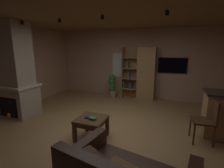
{
  "coord_description": "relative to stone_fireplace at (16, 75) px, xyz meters",
  "views": [
    {
      "loc": [
        1.4,
        -3.3,
        1.92
      ],
      "look_at": [
        0.0,
        0.4,
        1.05
      ],
      "focal_mm": 26.14,
      "sensor_mm": 36.0,
      "label": 1
    }
  ],
  "objects": [
    {
      "name": "wall_left",
      "position": [
        -0.58,
        0.05,
        0.13
      ],
      "size": [
        0.06,
        5.96,
        2.62
      ],
      "primitive_type": "cube",
      "color": "tan",
      "rests_on": "ground"
    },
    {
      "name": "window_pane_back",
      "position": [
        2.08,
        3.02,
        0.08
      ],
      "size": [
        0.65,
        0.01,
        0.94
      ],
      "primitive_type": "cube",
      "color": "white"
    },
    {
      "name": "wall_back",
      "position": [
        2.7,
        3.06,
        0.13
      ],
      "size": [
        6.63,
        0.06,
        2.62
      ],
      "primitive_type": "cube",
      "color": "tan",
      "rests_on": "ground"
    },
    {
      "name": "dining_chair",
      "position": [
        4.83,
        0.32,
        -0.66
      ],
      "size": [
        0.47,
        0.47,
        0.92
      ],
      "color": "#4C331E",
      "rests_on": "ground"
    },
    {
      "name": "track_light_spot_3",
      "position": [
        3.92,
        0.1,
        1.37
      ],
      "size": [
        0.07,
        0.07,
        0.09
      ],
      "primitive_type": "cylinder",
      "color": "black"
    },
    {
      "name": "ceiling",
      "position": [
        2.7,
        0.05,
        1.45
      ],
      "size": [
        6.51,
        5.96,
        0.02
      ],
      "primitive_type": "cube",
      "color": "brown"
    },
    {
      "name": "table_book_1",
      "position": [
        2.62,
        -0.47,
        -0.67
      ],
      "size": [
        0.15,
        0.1,
        0.03
      ],
      "primitive_type": "cube",
      "rotation": [
        0.0,
        0.0,
        -0.08
      ],
      "color": "#387247",
      "rests_on": "coffee_table"
    },
    {
      "name": "potted_floor_plant",
      "position": [
        1.88,
        2.63,
        -0.69
      ],
      "size": [
        0.3,
        0.29,
        0.92
      ],
      "color": "#9E896B",
      "rests_on": "ground"
    },
    {
      "name": "track_light_spot_1",
      "position": [
        1.52,
        0.1,
        1.37
      ],
      "size": [
        0.07,
        0.07,
        0.09
      ],
      "primitive_type": "cylinder",
      "color": "black"
    },
    {
      "name": "track_light_spot_2",
      "position": [
        2.63,
        0.08,
        1.37
      ],
      "size": [
        0.07,
        0.07,
        0.09
      ],
      "primitive_type": "cylinder",
      "color": "black"
    },
    {
      "name": "floor",
      "position": [
        2.7,
        0.05,
        -1.19
      ],
      "size": [
        6.51,
        5.96,
        0.02
      ],
      "primitive_type": "cube",
      "color": "#A37A4C",
      "rests_on": "ground"
    },
    {
      "name": "track_light_spot_0",
      "position": [
        0.45,
        0.01,
        1.37
      ],
      "size": [
        0.07,
        0.07,
        0.09
      ],
      "primitive_type": "cylinder",
      "color": "black"
    },
    {
      "name": "bookshelf_cabinet",
      "position": [
        3.09,
        2.78,
        -0.22
      ],
      "size": [
        1.23,
        0.41,
        1.96
      ],
      "color": "#A87F51",
      "rests_on": "ground"
    },
    {
      "name": "wall_mounted_tv",
      "position": [
        4.06,
        2.99,
        0.13
      ],
      "size": [
        0.98,
        0.06,
        0.55
      ],
      "color": "black"
    },
    {
      "name": "table_book_0",
      "position": [
        2.48,
        -0.42,
        -0.7
      ],
      "size": [
        0.15,
        0.12,
        0.02
      ],
      "primitive_type": "cube",
      "rotation": [
        0.0,
        0.0,
        0.19
      ],
      "color": "black",
      "rests_on": "coffee_table"
    },
    {
      "name": "stone_fireplace",
      "position": [
        0.0,
        0.0,
        0.0
      ],
      "size": [
        1.02,
        0.81,
        2.62
      ],
      "color": "tan",
      "rests_on": "ground"
    },
    {
      "name": "coffee_table",
      "position": [
        2.56,
        -0.41,
        -0.8
      ],
      "size": [
        0.59,
        0.6,
        0.48
      ],
      "color": "#4C331E",
      "rests_on": "ground"
    }
  ]
}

